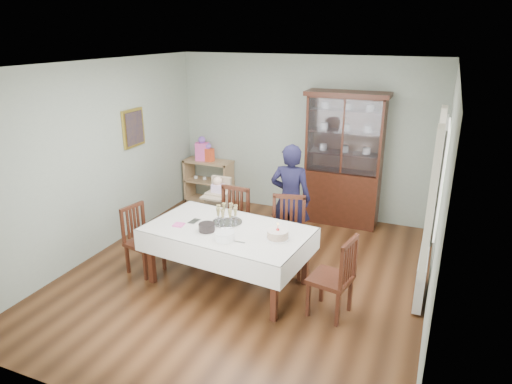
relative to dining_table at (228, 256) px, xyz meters
The scene contains 25 objects.
floor 0.48m from the dining_table, 63.67° to the left, with size 5.00×5.00×0.00m, color #593319.
room_shell 1.54m from the dining_table, 80.96° to the left, with size 5.00×5.00×5.00m.
dining_table is the anchor object (origin of this frame).
china_cabinet 2.76m from the dining_table, 70.79° to the left, with size 1.30×0.48×2.18m.
sideboard 3.01m from the dining_table, 122.70° to the left, with size 0.90×0.38×0.80m.
picture_frame 2.66m from the dining_table, 153.34° to the left, with size 0.04×0.48×0.58m, color gold.
window 2.68m from the dining_table, 13.24° to the left, with size 0.04×1.02×1.22m, color white.
curtain_left 2.52m from the dining_table, ahead, with size 0.07×0.30×1.55m, color silver.
curtain_right 2.78m from the dining_table, 27.15° to the left, with size 0.07×0.30×1.55m, color silver.
radiator 2.35m from the dining_table, 13.58° to the left, with size 0.10×0.80×0.55m, color white.
chair_far_left 0.69m from the dining_table, 113.99° to the left, with size 0.48×0.48×1.01m.
chair_far_right 0.82m from the dining_table, 44.40° to the left, with size 0.55×0.55×1.02m.
chair_end_left 1.18m from the dining_table, behind, with size 0.48×0.48×0.91m.
chair_end_right 1.38m from the dining_table, ahead, with size 0.51×0.51×0.97m.
woman 1.33m from the dining_table, 70.65° to the left, with size 0.58×0.38×1.60m, color black.
high_chair 1.41m from the dining_table, 121.79° to the left, with size 0.45×0.45×0.99m.
champagne_tray 0.48m from the dining_table, 116.75° to the left, with size 0.38×0.38×0.23m.
birthday_cake 0.80m from the dining_table, ahead, with size 0.29×0.29×0.20m.
plate_stack_dark 0.49m from the dining_table, 141.90° to the right, with size 0.20×0.20×0.10m, color black.
plate_stack_white 0.53m from the dining_table, 69.97° to the right, with size 0.23×0.23×0.10m, color white.
napkin_stack 0.73m from the dining_table, 166.45° to the right, with size 0.13×0.13×0.02m, color #F55AB1.
cutlery 0.65m from the dining_table, behind, with size 0.12×0.18×0.01m, color silver, non-canonical shape.
cake_knife 0.54m from the dining_table, 50.68° to the right, with size 0.25×0.02×0.01m, color silver.
gift_bag_pink 3.11m from the dining_table, 124.57° to the left, with size 0.28×0.23×0.45m.
gift_bag_orange 3.03m from the dining_table, 122.52° to the left, with size 0.20×0.15×0.33m.
Camera 1 is at (2.17, -4.86, 3.07)m, focal length 32.00 mm.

